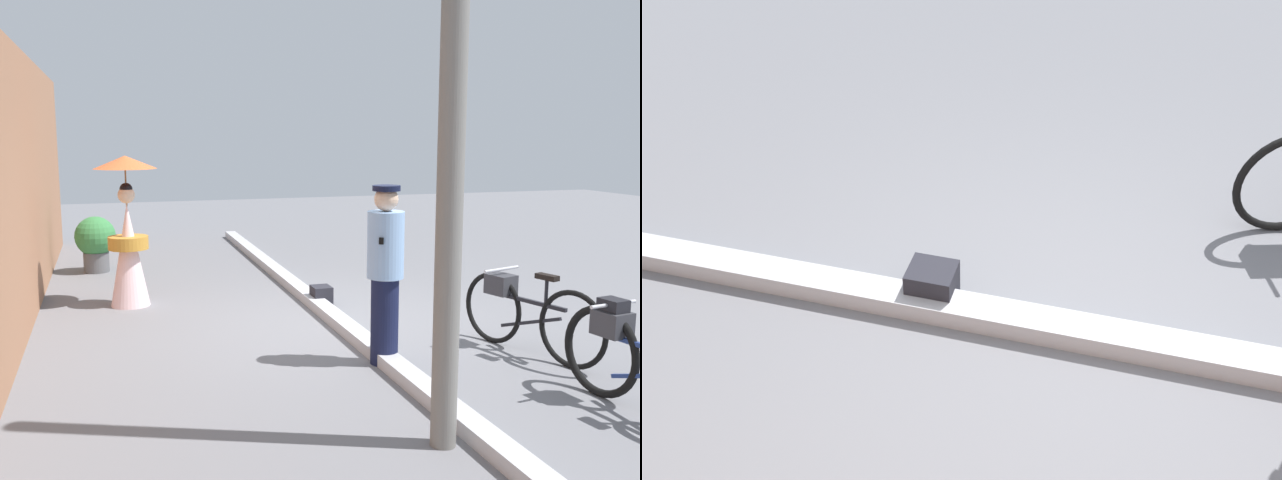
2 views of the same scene
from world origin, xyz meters
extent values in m
plane|color=slate|center=(0.00, 0.00, 0.00)|extent=(30.00, 30.00, 0.00)
cube|color=#B2B2B7|center=(0.00, 0.00, 0.06)|extent=(14.00, 0.20, 0.12)
torus|color=black|center=(-1.04, -1.32, 0.37)|extent=(0.72, 0.26, 0.73)
torus|color=black|center=(-1.97, -1.59, 0.37)|extent=(0.72, 0.26, 0.73)
cube|color=black|center=(-1.51, -1.45, 0.53)|extent=(0.78, 0.26, 0.04)
cube|color=black|center=(-1.51, -1.45, 0.32)|extent=(0.68, 0.23, 0.26)
cylinder|color=black|center=(-1.67, -1.50, 0.65)|extent=(0.03, 0.03, 0.31)
cube|color=black|center=(-1.67, -1.50, 0.80)|extent=(0.24, 0.15, 0.05)
cylinder|color=silver|center=(-1.14, -1.34, 0.79)|extent=(0.16, 0.47, 0.03)
cube|color=#333338|center=(-1.14, -1.34, 0.63)|extent=(0.31, 0.28, 0.20)
torus|color=black|center=(-2.60, -1.37, 0.38)|extent=(0.76, 0.17, 0.76)
cylinder|color=silver|center=(-2.70, -1.39, 0.80)|extent=(0.10, 0.48, 0.03)
cube|color=#333338|center=(-2.70, -1.39, 0.64)|extent=(0.29, 0.25, 0.20)
cube|color=black|center=(-2.70, -1.39, 0.77)|extent=(0.22, 0.19, 0.14)
cylinder|color=#141938|center=(-1.33, 0.00, 0.41)|extent=(0.26, 0.26, 0.82)
cylinder|color=#8CB2E0|center=(-1.33, 0.00, 1.13)|extent=(0.34, 0.34, 0.62)
sphere|color=#D8B293|center=(-1.33, 0.00, 1.55)|extent=(0.22, 0.22, 0.22)
cylinder|color=black|center=(-1.33, 0.00, 1.65)|extent=(0.26, 0.26, 0.05)
cube|color=black|center=(-1.33, 0.00, 1.19)|extent=(0.33, 0.25, 0.06)
cone|color=silver|center=(1.67, 2.19, 0.64)|extent=(0.48, 0.48, 1.29)
cylinder|color=#C1842D|center=(1.67, 2.19, 0.80)|extent=(0.49, 0.49, 0.16)
sphere|color=beige|center=(1.67, 2.19, 1.39)|extent=(0.21, 0.21, 0.21)
sphere|color=black|center=(1.67, 2.19, 1.46)|extent=(0.16, 0.16, 0.16)
cylinder|color=olive|center=(1.73, 2.19, 1.51)|extent=(0.02, 0.02, 0.55)
cone|color=orange|center=(1.73, 2.19, 1.79)|extent=(0.77, 0.77, 0.16)
cylinder|color=#59595B|center=(4.00, 2.62, 0.16)|extent=(0.39, 0.39, 0.31)
sphere|color=#387F42|center=(4.00, 2.62, 0.56)|extent=(0.62, 0.62, 0.62)
sphere|color=#387F42|center=(4.16, 2.52, 0.48)|extent=(0.34, 0.34, 0.34)
cube|color=#26262D|center=(0.96, -0.10, 0.12)|extent=(0.27, 0.23, 0.24)
cube|color=black|center=(0.96, -0.17, 0.18)|extent=(0.23, 0.08, 0.09)
cylinder|color=slate|center=(-3.04, 0.27, 2.40)|extent=(0.18, 0.18, 4.80)
camera|label=1|loc=(-7.11, 2.43, 2.15)|focal=38.79mm
camera|label=2|loc=(0.05, 2.67, 2.81)|focal=38.58mm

